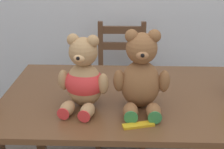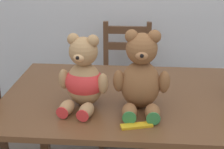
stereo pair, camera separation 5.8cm
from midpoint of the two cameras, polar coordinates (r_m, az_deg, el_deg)
The scene contains 5 objects.
dining_table at distance 1.75m, azimuth 5.88°, elevation -6.33°, with size 1.48×0.89×0.72m.
wooden_chair_behind at distance 2.53m, azimuth 3.19°, elevation -1.37°, with size 0.39×0.46×0.92m.
teddy_bear_left at distance 1.54m, azimuth -4.11°, elevation -0.73°, with size 0.26×0.29×0.37m.
teddy_bear_right at distance 1.51m, azimuth 6.51°, elevation -0.32°, with size 0.28×0.27×0.40m.
chocolate_bar at distance 1.42m, azimuth 5.71°, elevation -9.30°, with size 0.15×0.04×0.01m, color gold.
Camera 2 is at (-0.03, -1.09, 1.47)m, focal length 50.00 mm.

